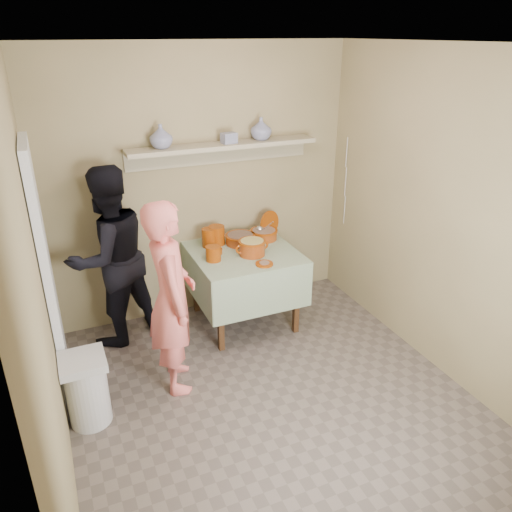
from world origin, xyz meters
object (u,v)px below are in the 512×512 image
serving_table (244,263)px  trash_bin (87,390)px  person_helper (110,257)px  cazuela_rice (252,246)px  person_cook (171,298)px

serving_table → trash_bin: size_ratio=1.74×
person_helper → serving_table: bearing=146.7°
cazuela_rice → trash_bin: bearing=-155.1°
person_helper → trash_bin: person_helper is taller
person_cook → person_helper: bearing=28.0°
cazuela_rice → trash_bin: 1.88m
serving_table → cazuela_rice: size_ratio=2.95×
serving_table → trash_bin: 1.84m
serving_table → trash_bin: bearing=-151.5°
person_cook → trash_bin: (-0.72, -0.20, -0.50)m
trash_bin → person_helper: bearing=70.1°
person_cook → trash_bin: 0.90m
serving_table → cazuela_rice: (0.04, -0.10, 0.20)m
person_helper → serving_table: 1.23m
cazuela_rice → trash_bin: cazuela_rice is taller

